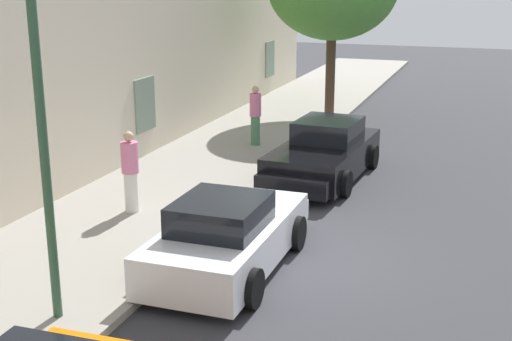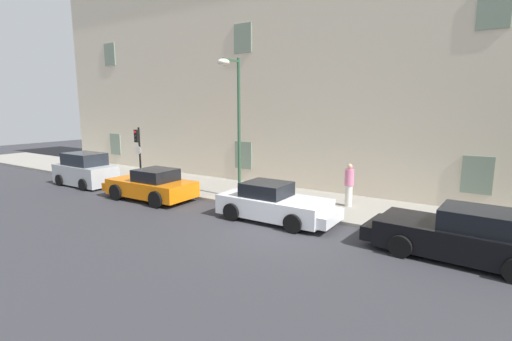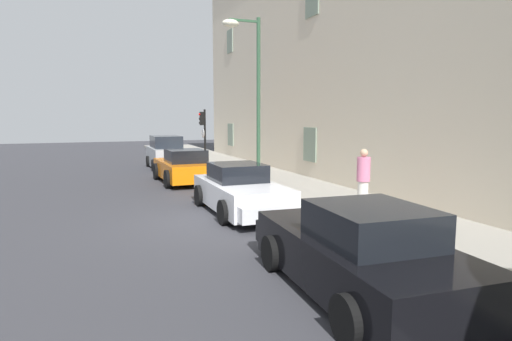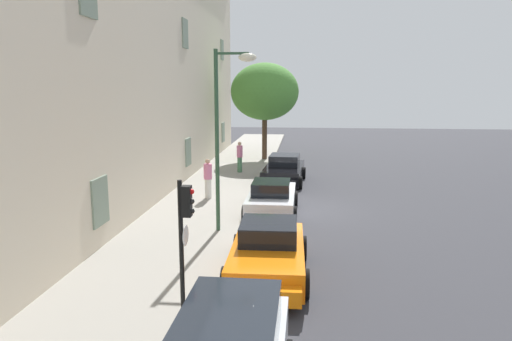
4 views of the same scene
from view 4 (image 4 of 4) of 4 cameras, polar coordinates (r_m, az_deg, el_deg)
ground_plane at (r=19.80m, az=5.17°, el=-4.80°), size 80.00×80.00×0.00m
sidewalk at (r=20.21m, az=-6.20°, el=-4.31°), size 60.00×4.23×0.14m
building_facade at (r=20.94m, az=-18.30°, el=14.27°), size 42.01×4.71×13.52m
sportscar_red_lead at (r=12.77m, az=1.44°, el=-10.27°), size 4.56×2.23×1.45m
sportscar_yellow_flank at (r=19.13m, az=1.95°, el=-3.40°), size 4.55×2.07×1.42m
sportscar_white_middle at (r=24.93m, az=3.36°, el=-0.18°), size 4.92×2.35×1.49m
tree_near_kerb at (r=32.29m, az=1.06°, el=9.54°), size 4.62×4.62×6.55m
traffic_light at (r=10.10m, az=-8.67°, el=-6.56°), size 0.44×0.36×3.04m
street_lamp at (r=15.84m, az=-3.37°, el=7.47°), size 0.44×1.42×6.18m
pedestrian_admiring at (r=27.47m, az=-1.99°, el=1.71°), size 0.35×0.35×1.79m
pedestrian_strolling at (r=21.11m, az=-5.86°, el=-0.94°), size 0.51×0.51×1.79m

